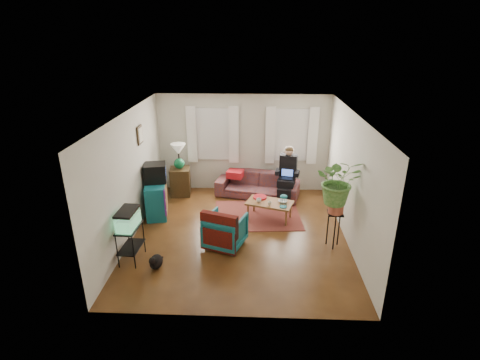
{
  "coord_description": "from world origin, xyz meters",
  "views": [
    {
      "loc": [
        0.32,
        -7.04,
        4.09
      ],
      "look_at": [
        0.0,
        0.4,
        1.1
      ],
      "focal_mm": 28.0,
      "sensor_mm": 36.0,
      "label": 1
    }
  ],
  "objects_px": {
    "armchair": "(225,229)",
    "dresser": "(156,199)",
    "sofa": "(258,181)",
    "plant_stand": "(334,230)",
    "side_table": "(180,182)",
    "coffee_table": "(269,210)",
    "aquarium_stand": "(131,244)"
  },
  "relations": [
    {
      "from": "coffee_table",
      "to": "plant_stand",
      "type": "xyz_separation_m",
      "value": [
        1.25,
        -1.14,
        0.17
      ]
    },
    {
      "from": "aquarium_stand",
      "to": "coffee_table",
      "type": "height_order",
      "value": "aquarium_stand"
    },
    {
      "from": "sofa",
      "to": "dresser",
      "type": "relative_size",
      "value": 2.36
    },
    {
      "from": "side_table",
      "to": "plant_stand",
      "type": "height_order",
      "value": "plant_stand"
    },
    {
      "from": "dresser",
      "to": "coffee_table",
      "type": "bearing_deg",
      "value": -13.91
    },
    {
      "from": "dresser",
      "to": "coffee_table",
      "type": "distance_m",
      "value": 2.67
    },
    {
      "from": "aquarium_stand",
      "to": "plant_stand",
      "type": "bearing_deg",
      "value": 12.54
    },
    {
      "from": "armchair",
      "to": "plant_stand",
      "type": "height_order",
      "value": "plant_stand"
    },
    {
      "from": "dresser",
      "to": "plant_stand",
      "type": "distance_m",
      "value": 4.1
    },
    {
      "from": "side_table",
      "to": "plant_stand",
      "type": "xyz_separation_m",
      "value": [
        3.56,
        -2.43,
        0.01
      ]
    },
    {
      "from": "aquarium_stand",
      "to": "sofa",
      "type": "bearing_deg",
      "value": 55.33
    },
    {
      "from": "aquarium_stand",
      "to": "coffee_table",
      "type": "xyz_separation_m",
      "value": [
        2.67,
        1.79,
        -0.13
      ]
    },
    {
      "from": "sofa",
      "to": "armchair",
      "type": "distance_m",
      "value": 2.59
    },
    {
      "from": "sofa",
      "to": "plant_stand",
      "type": "relative_size",
      "value": 2.81
    },
    {
      "from": "dresser",
      "to": "side_table",
      "type": "bearing_deg",
      "value": 62.37
    },
    {
      "from": "side_table",
      "to": "coffee_table",
      "type": "xyz_separation_m",
      "value": [
        2.32,
        -1.29,
        -0.16
      ]
    },
    {
      "from": "armchair",
      "to": "plant_stand",
      "type": "xyz_separation_m",
      "value": [
        2.17,
        0.06,
        0.0
      ]
    },
    {
      "from": "armchair",
      "to": "dresser",
      "type": "bearing_deg",
      "value": -17.19
    },
    {
      "from": "sofa",
      "to": "dresser",
      "type": "xyz_separation_m",
      "value": [
        -2.39,
        -1.2,
        -0.01
      ]
    },
    {
      "from": "armchair",
      "to": "aquarium_stand",
      "type": "bearing_deg",
      "value": 38.56
    },
    {
      "from": "sofa",
      "to": "dresser",
      "type": "height_order",
      "value": "sofa"
    },
    {
      "from": "sofa",
      "to": "armchair",
      "type": "xyz_separation_m",
      "value": [
        -0.66,
        -2.5,
        -0.04
      ]
    },
    {
      "from": "side_table",
      "to": "plant_stand",
      "type": "relative_size",
      "value": 0.98
    },
    {
      "from": "sofa",
      "to": "side_table",
      "type": "distance_m",
      "value": 2.05
    },
    {
      "from": "plant_stand",
      "to": "dresser",
      "type": "bearing_deg",
      "value": 162.32
    },
    {
      "from": "sofa",
      "to": "plant_stand",
      "type": "bearing_deg",
      "value": -45.18
    },
    {
      "from": "sofa",
      "to": "dresser",
      "type": "distance_m",
      "value": 2.67
    },
    {
      "from": "side_table",
      "to": "coffee_table",
      "type": "height_order",
      "value": "side_table"
    },
    {
      "from": "sofa",
      "to": "coffee_table",
      "type": "height_order",
      "value": "sofa"
    },
    {
      "from": "side_table",
      "to": "dresser",
      "type": "distance_m",
      "value": 1.24
    },
    {
      "from": "aquarium_stand",
      "to": "plant_stand",
      "type": "distance_m",
      "value": 3.97
    },
    {
      "from": "sofa",
      "to": "dresser",
      "type": "bearing_deg",
      "value": -140.39
    }
  ]
}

